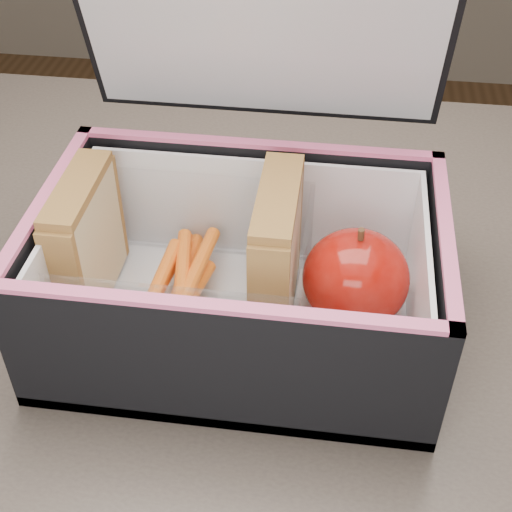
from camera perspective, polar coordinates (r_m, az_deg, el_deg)
The scene contains 8 objects.
kitchen_table at distance 0.61m, azimuth -0.73°, elevation -12.66°, with size 1.20×0.80×0.75m.
lunch_bag at distance 0.51m, azimuth -1.21°, elevation -0.63°, with size 0.28×0.24×0.28m.
plastic_tub at distance 0.53m, azimuth -5.98°, elevation -0.76°, with size 0.18×0.13×0.08m, color white, non-canonical shape.
sandwich_left at distance 0.53m, azimuth -13.41°, elevation 1.17°, with size 0.03×0.09×0.10m.
sandwich_right at distance 0.50m, azimuth 1.65°, elevation 0.14°, with size 0.03×0.10×0.11m.
carrot_sticks at distance 0.54m, azimuth -5.96°, elevation -1.98°, with size 0.05×0.13×0.03m.
paper_napkin at distance 0.54m, azimuth 7.26°, elevation -4.68°, with size 0.08×0.08×0.01m, color white.
red_apple at distance 0.51m, azimuth 7.98°, elevation -1.78°, with size 0.09×0.09×0.08m.
Camera 1 is at (0.06, -0.36, 1.14)m, focal length 50.00 mm.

